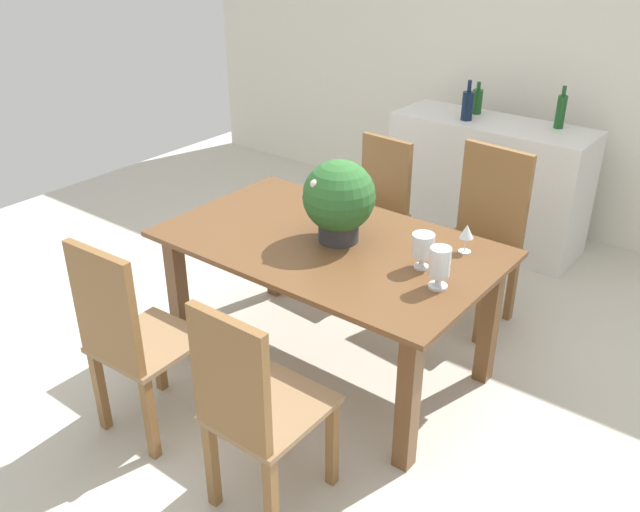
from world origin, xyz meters
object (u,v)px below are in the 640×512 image
crystal_vase_center_near (423,246)px  wine_bottle_clear (477,101)px  dining_table (329,262)px  wine_bottle_amber (561,111)px  crystal_vase_left (440,264)px  chair_near_left (129,335)px  kitchen_counter (487,183)px  chair_far_left (374,205)px  wine_bottle_tall (468,105)px  chair_far_right (483,227)px  chair_near_right (253,406)px  wine_glass (467,233)px  flower_centerpiece (339,199)px

crystal_vase_center_near → wine_bottle_clear: wine_bottle_clear is taller
dining_table → wine_bottle_amber: 2.20m
dining_table → crystal_vase_left: (0.67, -0.07, 0.24)m
chair_near_left → kitchen_counter: chair_near_left is taller
chair_near_left → chair_far_left: bearing=-92.6°
wine_bottle_amber → chair_far_left: bearing=-123.7°
wine_bottle_tall → chair_far_right: bearing=-56.1°
chair_far_right → crystal_vase_left: 1.15m
wine_bottle_tall → wine_bottle_amber: bearing=19.5°
dining_table → chair_far_left: bearing=110.7°
crystal_vase_left → wine_bottle_clear: bearing=112.6°
chair_far_right → crystal_vase_left: size_ratio=5.37×
chair_far_left → chair_near_right: 2.15m
kitchen_counter → wine_bottle_amber: bearing=17.6°
kitchen_counter → chair_far_right: bearing=-66.5°
wine_bottle_amber → wine_glass: bearing=-82.8°
crystal_vase_center_near → crystal_vase_left: bearing=-37.1°
chair_far_left → crystal_vase_center_near: bearing=-43.1°
chair_far_right → flower_centerpiece: (-0.36, -0.97, 0.41)m
chair_near_left → wine_bottle_tall: 2.96m
dining_table → kitchen_counter: bearing=91.1°
flower_centerpiece → kitchen_counter: bearing=92.0°
crystal_vase_left → wine_bottle_amber: 2.23m
chair_near_right → crystal_vase_center_near: (0.13, 1.05, 0.33)m
chair_far_left → wine_glass: bearing=-31.0°
chair_far_right → wine_bottle_clear: bearing=125.1°
flower_centerpiece → wine_bottle_clear: size_ratio=1.84×
crystal_vase_center_near → wine_glass: size_ratio=1.19×
chair_near_right → kitchen_counter: bearing=-82.3°
chair_near_left → wine_bottle_tall: (0.16, 2.92, 0.47)m
chair_near_right → crystal_vase_left: (0.29, 0.93, 0.33)m
wine_glass → wine_bottle_clear: size_ratio=0.63×
crystal_vase_left → crystal_vase_center_near: size_ratio=1.13×
flower_centerpiece → wine_bottle_tall: 1.90m
crystal_vase_center_near → wine_bottle_clear: size_ratio=0.75×
chair_near_left → kitchen_counter: (0.34, 3.00, -0.10)m
flower_centerpiece → crystal_vase_left: bearing=-9.9°
chair_near_left → kitchen_counter: bearing=-99.1°
chair_near_left → chair_far_right: 2.15m
flower_centerpiece → wine_bottle_clear: bearing=97.4°
chair_near_left → crystal_vase_left: bearing=-141.1°
kitchen_counter → crystal_vase_center_near: bearing=-74.1°
chair_far_left → flower_centerpiece: (0.41, -0.96, 0.46)m
crystal_vase_center_near → wine_bottle_amber: 2.10m
chair_far_right → wine_bottle_amber: 1.22m
crystal_vase_left → wine_bottle_amber: bearing=97.6°
flower_centerpiece → wine_bottle_amber: wine_bottle_amber is taller
crystal_vase_left → wine_bottle_tall: wine_bottle_tall is taller
chair_near_right → chair_far_right: bearing=-90.6°
chair_near_left → chair_near_right: size_ratio=1.02×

